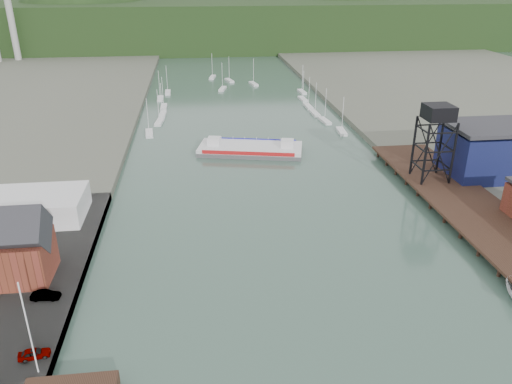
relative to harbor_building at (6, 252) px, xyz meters
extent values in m
cube|color=slate|center=(2.00, -10.00, -5.29)|extent=(16.00, 80.00, 1.60)
cube|color=black|center=(79.00, 15.00, -4.19)|extent=(14.00, 70.00, 0.50)
cylinder|color=black|center=(73.00, 15.00, -5.29)|extent=(0.60, 0.60, 2.20)
cylinder|color=black|center=(85.00, 15.00, -5.29)|extent=(0.60, 0.60, 2.20)
cube|color=maroon|center=(0.00, 0.00, -1.24)|extent=(12.00, 8.00, 6.50)
cube|color=#2D2D33|center=(0.00, 0.00, 3.21)|extent=(12.20, 8.20, 2.40)
cube|color=silver|center=(-2.00, 20.00, -2.24)|extent=(18.00, 12.00, 4.50)
cylinder|color=silver|center=(9.00, -20.00, 1.51)|extent=(0.16, 0.16, 12.00)
cylinder|color=black|center=(74.00, 25.00, 2.56)|extent=(0.50, 0.50, 13.00)
cylinder|color=black|center=(80.00, 25.00, 2.56)|extent=(0.50, 0.50, 13.00)
cylinder|color=black|center=(74.00, 31.00, 2.56)|extent=(0.50, 0.50, 13.00)
cylinder|color=black|center=(80.00, 31.00, 2.56)|extent=(0.50, 0.50, 13.00)
cube|color=black|center=(77.00, 28.00, 10.56)|extent=(5.50, 5.50, 3.00)
cube|color=#0B1533|center=(92.00, 30.00, 0.51)|extent=(20.00, 14.00, 10.00)
cube|color=#2D2D33|center=(92.00, 30.00, 6.41)|extent=(20.50, 14.50, 0.80)
cube|color=silver|center=(14.46, 73.89, -5.74)|extent=(2.67, 7.65, 0.90)
cube|color=silver|center=(16.72, 85.30, -5.74)|extent=(2.81, 7.67, 0.90)
cube|color=silver|center=(17.29, 94.17, -5.74)|extent=(2.35, 7.59, 0.90)
cube|color=silver|center=(17.19, 104.09, -5.74)|extent=(2.01, 7.50, 0.90)
cube|color=silver|center=(15.36, 116.33, -5.74)|extent=(2.00, 7.50, 0.90)
cube|color=silver|center=(17.68, 126.17, -5.74)|extent=(2.16, 7.54, 0.90)
cube|color=silver|center=(69.56, 69.03, -5.74)|extent=(2.53, 7.62, 0.90)
cube|color=silver|center=(67.46, 80.51, -5.74)|extent=(2.76, 7.67, 0.90)
cube|color=silver|center=(66.46, 89.29, -5.74)|extent=(2.22, 7.56, 0.90)
cube|color=silver|center=(66.27, 98.28, -5.74)|extent=(2.18, 7.54, 0.90)
cube|color=silver|center=(66.67, 109.38, -5.74)|extent=(2.46, 7.61, 0.90)
cube|color=silver|center=(68.78, 120.99, -5.74)|extent=(2.48, 7.61, 0.90)
cube|color=silver|center=(38.84, 130.00, -5.74)|extent=(3.78, 7.76, 0.90)
cube|color=silver|center=(52.04, 138.00, -5.74)|extent=(3.31, 7.74, 0.90)
cube|color=silver|center=(42.66, 146.00, -5.74)|extent=(3.76, 7.76, 0.90)
cube|color=silver|center=(35.89, 154.00, -5.74)|extent=(3.40, 7.74, 0.90)
cylinder|color=#A3A49E|center=(-60.00, 205.00, 23.91)|extent=(3.20, 3.20, 60.00)
cube|color=black|center=(42.00, 270.00, 5.91)|extent=(500.00, 120.00, 28.00)
sphere|color=black|center=(-38.00, 270.00, 1.91)|extent=(80.00, 80.00, 80.00)
sphere|color=black|center=(132.00, 280.00, -0.09)|extent=(70.00, 70.00, 70.00)
cube|color=#4E4E51|center=(41.46, 55.02, -5.56)|extent=(27.86, 16.05, 1.05)
cube|color=silver|center=(41.46, 55.02, -4.62)|extent=(27.86, 16.05, 0.84)
cube|color=red|center=(40.28, 49.86, -4.41)|extent=(22.50, 5.29, 0.94)
cube|color=#171698|center=(42.64, 60.18, -4.41)|extent=(22.50, 5.29, 0.94)
cube|color=silver|center=(32.27, 57.12, -3.36)|extent=(3.76, 3.76, 2.09)
cube|color=silver|center=(50.65, 52.92, -3.36)|extent=(3.76, 3.76, 2.09)
imported|color=#999999|center=(8.00, -17.57, -3.88)|extent=(3.78, 2.03, 1.22)
imported|color=#999999|center=(6.36, -6.00, -3.84)|extent=(4.01, 1.68, 1.29)
camera|label=1|loc=(28.12, -65.70, 36.86)|focal=35.00mm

